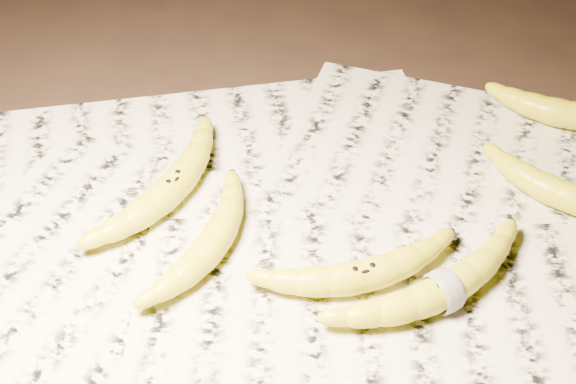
% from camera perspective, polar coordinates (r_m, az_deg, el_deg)
% --- Properties ---
extents(ground, '(3.00, 3.00, 0.00)m').
position_cam_1_polar(ground, '(0.83, 0.38, -4.74)').
color(ground, black).
rests_on(ground, ground).
extents(newspaper_patch, '(0.90, 0.70, 0.01)m').
position_cam_1_polar(newspaper_patch, '(0.82, 2.81, -5.41)').
color(newspaper_patch, beige).
rests_on(newspaper_patch, ground).
extents(banana_left_a, '(0.11, 0.21, 0.04)m').
position_cam_1_polar(banana_left_a, '(0.88, -8.21, 0.51)').
color(banana_left_a, gold).
rests_on(banana_left_a, newspaper_patch).
extents(banana_left_b, '(0.09, 0.18, 0.03)m').
position_cam_1_polar(banana_left_b, '(0.82, -5.35, -3.46)').
color(banana_left_b, gold).
rests_on(banana_left_b, newspaper_patch).
extents(banana_center, '(0.19, 0.13, 0.03)m').
position_cam_1_polar(banana_center, '(0.79, 5.30, -5.80)').
color(banana_center, gold).
rests_on(banana_center, newspaper_patch).
extents(banana_taped, '(0.19, 0.18, 0.04)m').
position_cam_1_polar(banana_taped, '(0.78, 10.99, -6.76)').
color(banana_taped, gold).
rests_on(banana_taped, newspaper_patch).
extents(banana_upper_a, '(0.18, 0.12, 0.03)m').
position_cam_1_polar(banana_upper_a, '(0.91, 18.83, 0.04)').
color(banana_upper_a, gold).
rests_on(banana_upper_a, newspaper_patch).
extents(banana_upper_b, '(0.18, 0.07, 0.04)m').
position_cam_1_polar(banana_upper_b, '(1.03, 19.33, 5.39)').
color(banana_upper_b, gold).
rests_on(banana_upper_b, newspaper_patch).
extents(measuring_tape, '(0.03, 0.04, 0.04)m').
position_cam_1_polar(measuring_tape, '(0.78, 10.99, -6.76)').
color(measuring_tape, white).
rests_on(measuring_tape, newspaper_patch).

